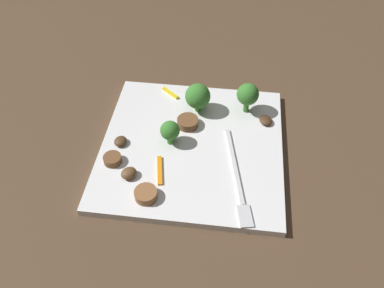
{
  "coord_description": "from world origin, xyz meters",
  "views": [
    {
      "loc": [
        0.41,
        0.05,
        0.47
      ],
      "look_at": [
        0.0,
        0.0,
        0.01
      ],
      "focal_mm": 36.35,
      "sensor_mm": 36.0,
      "label": 1
    }
  ],
  "objects": [
    {
      "name": "fork",
      "position": [
        0.07,
        0.08,
        0.01
      ],
      "size": [
        0.18,
        0.05,
        0.0
      ],
      "rotation": [
        0.0,
        0.0,
        0.21
      ],
      "color": "silver",
      "rests_on": "plate"
    },
    {
      "name": "broccoli_floret_1",
      "position": [
        -0.09,
        0.08,
        0.05
      ],
      "size": [
        0.04,
        0.04,
        0.06
      ],
      "color": "#408630",
      "rests_on": "plate"
    },
    {
      "name": "mushroom_2",
      "position": [
        0.01,
        -0.11,
        0.02
      ],
      "size": [
        0.02,
        0.02,
        0.01
      ],
      "primitive_type": "ellipsoid",
      "rotation": [
        0.0,
        0.0,
        2.98
      ],
      "color": "#4C331E",
      "rests_on": "plate"
    },
    {
      "name": "plate",
      "position": [
        0.0,
        0.0,
        0.01
      ],
      "size": [
        0.28,
        0.28,
        0.01
      ],
      "primitive_type": "cube",
      "color": "white",
      "rests_on": "ground_plane"
    },
    {
      "name": "broccoli_floret_0",
      "position": [
        -0.08,
        0.0,
        0.04
      ],
      "size": [
        0.04,
        0.04,
        0.05
      ],
      "color": "#408630",
      "rests_on": "plate"
    },
    {
      "name": "sausage_slice_0",
      "position": [
        -0.04,
        -0.01,
        0.02
      ],
      "size": [
        0.04,
        0.04,
        0.01
      ],
      "primitive_type": "cylinder",
      "rotation": [
        0.0,
        0.0,
        1.82
      ],
      "color": "brown",
      "rests_on": "plate"
    },
    {
      "name": "pepper_strip_0",
      "position": [
        0.06,
        -0.04,
        0.01
      ],
      "size": [
        0.05,
        0.02,
        0.0
      ],
      "primitive_type": "cube",
      "rotation": [
        0.0,
        0.0,
        0.2
      ],
      "color": "orange",
      "rests_on": "plate"
    },
    {
      "name": "sausage_slice_1",
      "position": [
        0.11,
        -0.05,
        0.02
      ],
      "size": [
        0.04,
        0.04,
        0.01
      ],
      "primitive_type": "cylinder",
      "rotation": [
        0.0,
        0.0,
        0.48
      ],
      "color": "brown",
      "rests_on": "plate"
    },
    {
      "name": "mushroom_1",
      "position": [
        -0.06,
        0.12,
        0.02
      ],
      "size": [
        0.03,
        0.03,
        0.01
      ],
      "primitive_type": "ellipsoid",
      "rotation": [
        0.0,
        0.0,
        3.56
      ],
      "color": "#422B19",
      "rests_on": "plate"
    },
    {
      "name": "pepper_strip_1",
      "position": [
        -0.12,
        -0.05,
        0.02
      ],
      "size": [
        0.03,
        0.03,
        0.0
      ],
      "primitive_type": "cube",
      "rotation": [
        0.0,
        0.0,
        0.89
      ],
      "color": "yellow",
      "rests_on": "plate"
    },
    {
      "name": "broccoli_floret_2",
      "position": [
        -0.0,
        -0.03,
        0.04
      ],
      "size": [
        0.03,
        0.03,
        0.04
      ],
      "color": "#408630",
      "rests_on": "plate"
    },
    {
      "name": "mushroom_0",
      "position": [
        0.07,
        -0.08,
        0.02
      ],
      "size": [
        0.03,
        0.03,
        0.01
      ],
      "primitive_type": "ellipsoid",
      "rotation": [
        0.0,
        0.0,
        2.38
      ],
      "color": "brown",
      "rests_on": "plate"
    },
    {
      "name": "sausage_slice_2",
      "position": [
        0.05,
        -0.11,
        0.02
      ],
      "size": [
        0.03,
        0.03,
        0.01
      ],
      "primitive_type": "cylinder",
      "rotation": [
        0.0,
        0.0,
        0.23
      ],
      "color": "brown",
      "rests_on": "plate"
    },
    {
      "name": "ground_plane",
      "position": [
        0.0,
        0.0,
        0.0
      ],
      "size": [
        1.4,
        1.4,
        0.0
      ],
      "primitive_type": "plane",
      "color": "#4C3826"
    }
  ]
}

